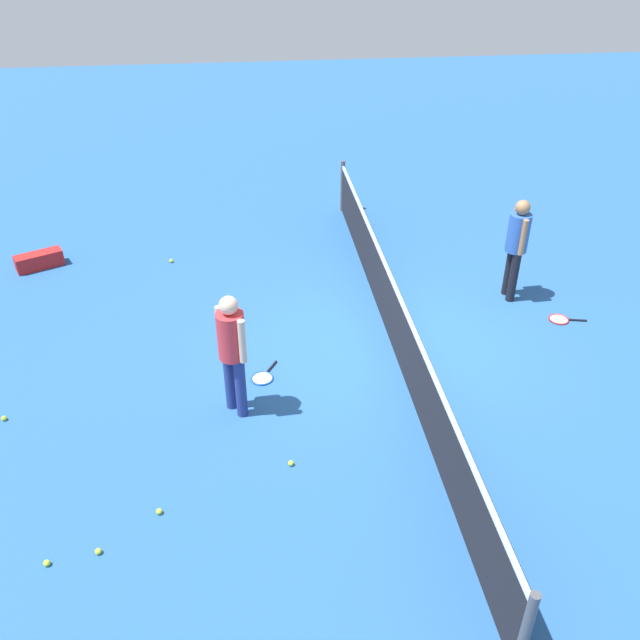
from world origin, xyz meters
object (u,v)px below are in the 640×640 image
at_px(player_far_side, 517,241).
at_px(tennis_ball_midcourt, 4,418).
at_px(tennis_ball_near_player, 159,511).
at_px(tennis_racket_near_player, 263,377).
at_px(equipment_bag, 41,260).
at_px(tennis_ball_stray_left, 98,551).
at_px(player_near_side, 232,346).
at_px(tennis_ball_by_net, 47,563).
at_px(tennis_racket_far_player, 561,319).
at_px(tennis_ball_stray_right, 291,463).
at_px(tennis_ball_baseline, 171,261).

distance_m(player_far_side, tennis_ball_midcourt, 7.81).
xyz_separation_m(tennis_ball_near_player, tennis_ball_midcourt, (-1.78, -2.08, 0.00)).
height_order(tennis_racket_near_player, equipment_bag, equipment_bag).
xyz_separation_m(tennis_ball_near_player, tennis_ball_stray_left, (0.45, -0.57, 0.00)).
xyz_separation_m(player_near_side, equipment_bag, (-4.37, -3.39, -0.87)).
bearing_deg(player_near_side, tennis_racket_near_player, 150.52).
xyz_separation_m(player_far_side, tennis_racket_near_player, (1.72, -4.13, -1.00)).
bearing_deg(tennis_ball_by_net, tennis_ball_stray_left, 99.63).
xyz_separation_m(tennis_ball_near_player, equipment_bag, (-5.99, -2.53, 0.11)).
height_order(tennis_racket_near_player, tennis_ball_midcourt, tennis_ball_midcourt).
distance_m(player_far_side, tennis_racket_far_player, 1.40).
bearing_deg(tennis_ball_stray_left, player_far_side, 126.83).
distance_m(player_near_side, tennis_ball_stray_right, 1.57).
bearing_deg(tennis_racket_far_player, tennis_racket_near_player, -78.88).
distance_m(tennis_racket_near_player, tennis_ball_by_net, 3.61).
bearing_deg(tennis_ball_by_net, player_far_side, 125.19).
height_order(player_far_side, tennis_ball_stray_left, player_far_side).
distance_m(tennis_ball_near_player, tennis_ball_midcourt, 2.73).
bearing_deg(tennis_ball_baseline, tennis_ball_stray_right, 17.91).
height_order(tennis_ball_near_player, tennis_ball_stray_left, same).
bearing_deg(tennis_ball_stray_right, tennis_ball_midcourt, -109.07).
xyz_separation_m(tennis_ball_midcourt, tennis_ball_stray_left, (2.23, 1.51, 0.00)).
bearing_deg(tennis_racket_near_player, tennis_ball_midcourt, -81.58).
bearing_deg(tennis_ball_near_player, tennis_ball_by_net, -63.14).
bearing_deg(tennis_racket_near_player, equipment_bag, -134.79).
distance_m(player_far_side, tennis_racket_near_player, 4.58).
bearing_deg(tennis_ball_midcourt, player_near_side, 87.02).
height_order(player_near_side, tennis_ball_midcourt, player_near_side).
bearing_deg(tennis_ball_midcourt, tennis_racket_near_player, 98.42).
distance_m(tennis_ball_midcourt, tennis_ball_stray_left, 2.69).
bearing_deg(tennis_ball_stray_left, tennis_ball_stray_right, 116.17).
relative_size(tennis_racket_far_player, tennis_ball_stray_left, 9.18).
height_order(player_far_side, tennis_racket_near_player, player_far_side).
height_order(tennis_racket_far_player, tennis_ball_midcourt, tennis_ball_midcourt).
distance_m(tennis_ball_near_player, tennis_ball_by_net, 1.18).
bearing_deg(tennis_ball_baseline, tennis_ball_midcourt, -23.88).
xyz_separation_m(tennis_racket_far_player, tennis_ball_midcourt, (1.41, -8.00, 0.02)).
distance_m(tennis_racket_far_player, tennis_ball_stray_left, 7.45).
relative_size(player_far_side, tennis_ball_stray_right, 25.76).
bearing_deg(tennis_ball_stray_left, tennis_racket_near_player, 146.53).
height_order(tennis_racket_far_player, tennis_ball_baseline, tennis_ball_baseline).
bearing_deg(player_near_side, tennis_ball_baseline, -165.30).
xyz_separation_m(player_near_side, tennis_ball_near_player, (1.62, -0.86, -0.98)).
relative_size(player_far_side, tennis_racket_far_player, 2.81).
relative_size(tennis_ball_by_net, equipment_bag, 0.08).
relative_size(player_near_side, tennis_racket_far_player, 2.81).
bearing_deg(tennis_ball_near_player, tennis_racket_near_player, 151.56).
xyz_separation_m(tennis_ball_by_net, tennis_ball_stray_right, (-1.08, 2.52, 0.00)).
relative_size(tennis_ball_stray_right, equipment_bag, 0.08).
distance_m(tennis_racket_far_player, tennis_ball_baseline, 6.75).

